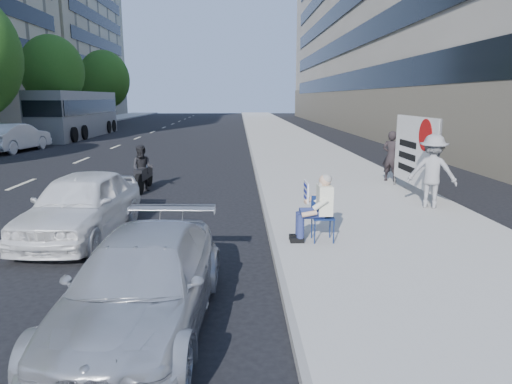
{
  "coord_description": "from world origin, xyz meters",
  "views": [
    {
      "loc": [
        0.8,
        -7.35,
        2.85
      ],
      "look_at": [
        1.18,
        2.45,
        0.82
      ],
      "focal_mm": 32.0,
      "sensor_mm": 36.0,
      "label": 1
    }
  ],
  "objects_px": {
    "pedestrian_woman": "(391,156)",
    "white_sedan_near": "(81,205)",
    "seated_protester": "(317,204)",
    "white_sedan_mid": "(15,138)",
    "jogger": "(432,171)",
    "parked_sedan": "(143,284)",
    "motorcycle": "(143,171)",
    "bus": "(77,115)",
    "protest_banner": "(415,151)"
  },
  "relations": [
    {
      "from": "pedestrian_woman",
      "to": "white_sedan_near",
      "type": "height_order",
      "value": "pedestrian_woman"
    },
    {
      "from": "seated_protester",
      "to": "white_sedan_mid",
      "type": "distance_m",
      "value": 21.48
    },
    {
      "from": "jogger",
      "to": "parked_sedan",
      "type": "relative_size",
      "value": 0.45
    },
    {
      "from": "parked_sedan",
      "to": "white_sedan_near",
      "type": "distance_m",
      "value": 4.51
    },
    {
      "from": "white_sedan_mid",
      "to": "motorcycle",
      "type": "bearing_deg",
      "value": 137.05
    },
    {
      "from": "white_sedan_near",
      "to": "bus",
      "type": "bearing_deg",
      "value": 112.95
    },
    {
      "from": "motorcycle",
      "to": "bus",
      "type": "height_order",
      "value": "bus"
    },
    {
      "from": "protest_banner",
      "to": "white_sedan_near",
      "type": "xyz_separation_m",
      "value": [
        -8.17,
        -3.09,
        -0.72
      ]
    },
    {
      "from": "white_sedan_near",
      "to": "white_sedan_mid",
      "type": "bearing_deg",
      "value": 123.16
    },
    {
      "from": "seated_protester",
      "to": "protest_banner",
      "type": "xyz_separation_m",
      "value": [
        3.4,
        4.05,
        0.53
      ]
    },
    {
      "from": "jogger",
      "to": "motorcycle",
      "type": "xyz_separation_m",
      "value": [
        -7.77,
        3.13,
        -0.43
      ]
    },
    {
      "from": "jogger",
      "to": "pedestrian_woman",
      "type": "relative_size",
      "value": 1.1
    },
    {
      "from": "seated_protester",
      "to": "pedestrian_woman",
      "type": "xyz_separation_m",
      "value": [
        3.51,
        6.28,
        0.1
      ]
    },
    {
      "from": "seated_protester",
      "to": "jogger",
      "type": "xyz_separation_m",
      "value": [
        3.31,
        2.59,
        0.19
      ]
    },
    {
      "from": "seated_protester",
      "to": "bus",
      "type": "height_order",
      "value": "bus"
    },
    {
      "from": "seated_protester",
      "to": "pedestrian_woman",
      "type": "height_order",
      "value": "pedestrian_woman"
    },
    {
      "from": "jogger",
      "to": "parked_sedan",
      "type": "bearing_deg",
      "value": 67.71
    },
    {
      "from": "parked_sedan",
      "to": "white_sedan_mid",
      "type": "height_order",
      "value": "white_sedan_mid"
    },
    {
      "from": "pedestrian_woman",
      "to": "bus",
      "type": "xyz_separation_m",
      "value": [
        -16.97,
        20.06,
        0.66
      ]
    },
    {
      "from": "parked_sedan",
      "to": "white_sedan_near",
      "type": "xyz_separation_m",
      "value": [
        -2.07,
        4.0,
        0.09
      ]
    },
    {
      "from": "seated_protester",
      "to": "motorcycle",
      "type": "bearing_deg",
      "value": 127.98
    },
    {
      "from": "parked_sedan",
      "to": "white_sedan_mid",
      "type": "relative_size",
      "value": 0.89
    },
    {
      "from": "seated_protester",
      "to": "parked_sedan",
      "type": "height_order",
      "value": "seated_protester"
    },
    {
      "from": "white_sedan_near",
      "to": "bus",
      "type": "xyz_separation_m",
      "value": [
        -8.7,
        25.39,
        0.96
      ]
    },
    {
      "from": "parked_sedan",
      "to": "white_sedan_near",
      "type": "relative_size",
      "value": 1.02
    },
    {
      "from": "seated_protester",
      "to": "white_sedan_mid",
      "type": "relative_size",
      "value": 0.28
    },
    {
      "from": "seated_protester",
      "to": "parked_sedan",
      "type": "bearing_deg",
      "value": -131.46
    },
    {
      "from": "motorcycle",
      "to": "protest_banner",
      "type": "bearing_deg",
      "value": -7.39
    },
    {
      "from": "seated_protester",
      "to": "pedestrian_woman",
      "type": "relative_size",
      "value": 0.79
    },
    {
      "from": "bus",
      "to": "parked_sedan",
      "type": "bearing_deg",
      "value": -69.21
    },
    {
      "from": "white_sedan_mid",
      "to": "motorcycle",
      "type": "relative_size",
      "value": 2.24
    },
    {
      "from": "seated_protester",
      "to": "protest_banner",
      "type": "height_order",
      "value": "protest_banner"
    },
    {
      "from": "parked_sedan",
      "to": "motorcycle",
      "type": "bearing_deg",
      "value": 104.96
    },
    {
      "from": "jogger",
      "to": "white_sedan_near",
      "type": "xyz_separation_m",
      "value": [
        -8.07,
        -1.63,
        -0.38
      ]
    },
    {
      "from": "protest_banner",
      "to": "white_sedan_mid",
      "type": "distance_m",
      "value": 21.14
    },
    {
      "from": "seated_protester",
      "to": "parked_sedan",
      "type": "relative_size",
      "value": 0.32
    },
    {
      "from": "jogger",
      "to": "bus",
      "type": "relative_size",
      "value": 0.15
    },
    {
      "from": "jogger",
      "to": "motorcycle",
      "type": "relative_size",
      "value": 0.89
    },
    {
      "from": "jogger",
      "to": "motorcycle",
      "type": "bearing_deg",
      "value": 2.57
    },
    {
      "from": "white_sedan_mid",
      "to": "bus",
      "type": "relative_size",
      "value": 0.38
    },
    {
      "from": "motorcycle",
      "to": "jogger",
      "type": "bearing_deg",
      "value": -17.37
    },
    {
      "from": "protest_banner",
      "to": "white_sedan_mid",
      "type": "xyz_separation_m",
      "value": [
        -16.93,
        12.64,
        -0.65
      ]
    },
    {
      "from": "white_sedan_near",
      "to": "white_sedan_mid",
      "type": "distance_m",
      "value": 18.01
    },
    {
      "from": "seated_protester",
      "to": "white_sedan_near",
      "type": "height_order",
      "value": "seated_protester"
    },
    {
      "from": "white_sedan_near",
      "to": "white_sedan_mid",
      "type": "relative_size",
      "value": 0.87
    },
    {
      "from": "pedestrian_woman",
      "to": "motorcycle",
      "type": "bearing_deg",
      "value": 43.11
    },
    {
      "from": "pedestrian_woman",
      "to": "bus",
      "type": "bearing_deg",
      "value": -10.72
    },
    {
      "from": "protest_banner",
      "to": "motorcycle",
      "type": "xyz_separation_m",
      "value": [
        -7.87,
        1.67,
        -0.76
      ]
    },
    {
      "from": "jogger",
      "to": "parked_sedan",
      "type": "height_order",
      "value": "jogger"
    },
    {
      "from": "pedestrian_woman",
      "to": "white_sedan_near",
      "type": "relative_size",
      "value": 0.41
    }
  ]
}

